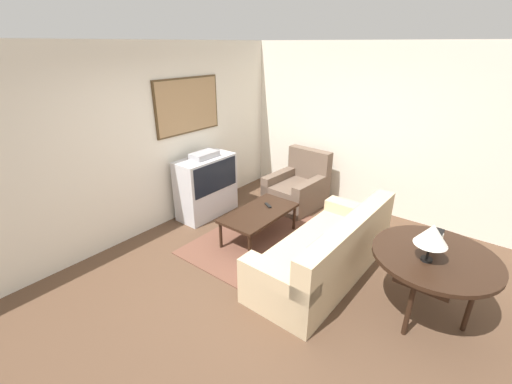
{
  "coord_description": "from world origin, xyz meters",
  "views": [
    {
      "loc": [
        -2.82,
        -2.07,
        2.66
      ],
      "look_at": [
        0.6,
        0.64,
        0.75
      ],
      "focal_mm": 24.0,
      "sensor_mm": 36.0,
      "label": 1
    }
  ],
  "objects_px": {
    "couch": "(327,254)",
    "mantel_clock": "(437,238)",
    "console_table": "(435,260)",
    "table_lamp": "(432,235)",
    "tv": "(206,186)",
    "coffee_table": "(259,214)",
    "armchair": "(298,189)"
  },
  "relations": [
    {
      "from": "couch",
      "to": "console_table",
      "type": "xyz_separation_m",
      "value": [
        0.05,
        -1.14,
        0.37
      ]
    },
    {
      "from": "tv",
      "to": "mantel_clock",
      "type": "distance_m",
      "value": 3.44
    },
    {
      "from": "table_lamp",
      "to": "console_table",
      "type": "bearing_deg",
      "value": -18.6
    },
    {
      "from": "coffee_table",
      "to": "mantel_clock",
      "type": "height_order",
      "value": "mantel_clock"
    },
    {
      "from": "console_table",
      "to": "table_lamp",
      "type": "distance_m",
      "value": 0.38
    },
    {
      "from": "tv",
      "to": "coffee_table",
      "type": "xyz_separation_m",
      "value": [
        -0.1,
        -1.17,
        -0.11
      ]
    },
    {
      "from": "tv",
      "to": "table_lamp",
      "type": "distance_m",
      "value": 3.48
    },
    {
      "from": "tv",
      "to": "console_table",
      "type": "height_order",
      "value": "tv"
    },
    {
      "from": "couch",
      "to": "console_table",
      "type": "height_order",
      "value": "couch"
    },
    {
      "from": "coffee_table",
      "to": "console_table",
      "type": "relative_size",
      "value": 0.97
    },
    {
      "from": "couch",
      "to": "coffee_table",
      "type": "relative_size",
      "value": 1.83
    },
    {
      "from": "couch",
      "to": "mantel_clock",
      "type": "xyz_separation_m",
      "value": [
        0.25,
        -1.09,
        0.52
      ]
    },
    {
      "from": "tv",
      "to": "coffee_table",
      "type": "height_order",
      "value": "tv"
    },
    {
      "from": "couch",
      "to": "table_lamp",
      "type": "bearing_deg",
      "value": 84.86
    },
    {
      "from": "coffee_table",
      "to": "table_lamp",
      "type": "height_order",
      "value": "table_lamp"
    },
    {
      "from": "mantel_clock",
      "to": "coffee_table",
      "type": "bearing_deg",
      "value": 92.4
    },
    {
      "from": "couch",
      "to": "armchair",
      "type": "relative_size",
      "value": 2.14
    },
    {
      "from": "console_table",
      "to": "table_lamp",
      "type": "height_order",
      "value": "table_lamp"
    },
    {
      "from": "armchair",
      "to": "table_lamp",
      "type": "height_order",
      "value": "table_lamp"
    },
    {
      "from": "mantel_clock",
      "to": "tv",
      "type": "bearing_deg",
      "value": 89.99
    },
    {
      "from": "coffee_table",
      "to": "table_lamp",
      "type": "distance_m",
      "value": 2.35
    },
    {
      "from": "armchair",
      "to": "coffee_table",
      "type": "distance_m",
      "value": 1.35
    },
    {
      "from": "tv",
      "to": "armchair",
      "type": "height_order",
      "value": "tv"
    },
    {
      "from": "table_lamp",
      "to": "mantel_clock",
      "type": "bearing_deg",
      "value": -0.14
    },
    {
      "from": "couch",
      "to": "table_lamp",
      "type": "distance_m",
      "value": 1.31
    },
    {
      "from": "couch",
      "to": "mantel_clock",
      "type": "distance_m",
      "value": 1.23
    },
    {
      "from": "coffee_table",
      "to": "console_table",
      "type": "bearing_deg",
      "value": -92.72
    },
    {
      "from": "coffee_table",
      "to": "table_lamp",
      "type": "relative_size",
      "value": 2.99
    },
    {
      "from": "armchair",
      "to": "mantel_clock",
      "type": "height_order",
      "value": "armchair"
    },
    {
      "from": "coffee_table",
      "to": "table_lamp",
      "type": "bearing_deg",
      "value": -96.79
    },
    {
      "from": "console_table",
      "to": "table_lamp",
      "type": "bearing_deg",
      "value": 161.4
    },
    {
      "from": "couch",
      "to": "armchair",
      "type": "height_order",
      "value": "armchair"
    }
  ]
}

